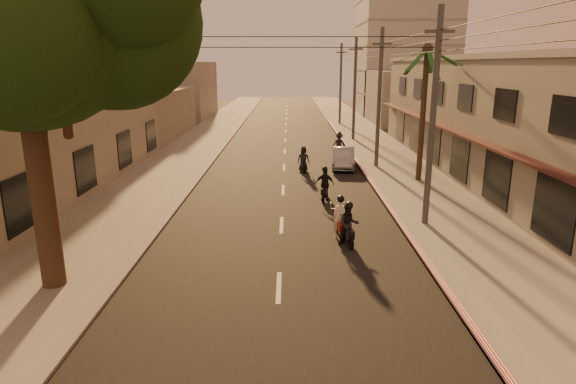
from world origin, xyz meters
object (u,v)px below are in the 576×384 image
scooter_red (340,219)px  scooter_far_a (303,160)px  parked_car (343,158)px  scooter_mid_b (325,185)px  scooter_far_b (339,144)px  scooter_mid_a (349,225)px  palm_tree (427,57)px

scooter_red → scooter_far_a: bearing=89.5°
scooter_far_a → parked_car: 2.97m
scooter_mid_b → scooter_far_b: scooter_mid_b is taller
scooter_far_a → scooter_mid_a: bearing=-88.7°
scooter_red → scooter_far_b: bearing=78.6°
palm_tree → scooter_far_b: bearing=113.1°
scooter_mid_a → scooter_far_a: 13.04m
palm_tree → scooter_mid_a: (-5.39, -10.25, -6.37)m
scooter_red → scooter_far_b: 18.46m
palm_tree → scooter_red: 12.73m
scooter_mid_a → scooter_far_a: size_ratio=1.02×
palm_tree → scooter_red: (-5.64, -9.47, -6.38)m
scooter_mid_b → parked_car: bearing=86.5°
scooter_mid_a → scooter_mid_b: (-0.47, 6.31, 0.02)m
scooter_red → scooter_far_b: size_ratio=1.00×
scooter_mid_b → parked_car: size_ratio=0.42×
scooter_far_b → parked_car: scooter_far_b is taller
scooter_far_a → scooter_mid_b: bearing=-87.1°
palm_tree → parked_car: 8.57m
palm_tree → scooter_far_a: palm_tree is taller
palm_tree → scooter_red: palm_tree is taller
scooter_far_a → parked_car: (2.72, 1.20, -0.08)m
scooter_red → scooter_far_a: scooter_red is taller
palm_tree → scooter_mid_a: palm_tree is taller
palm_tree → scooter_mid_a: 13.22m
palm_tree → parked_car: size_ratio=1.94×
palm_tree → scooter_mid_b: size_ratio=4.58×
scooter_far_b → parked_car: 4.98m
palm_tree → scooter_red: bearing=-120.7°
scooter_mid_a → scooter_far_b: bearing=80.4°
scooter_red → palm_tree: bearing=53.5°
scooter_red → scooter_far_b: scooter_far_b is taller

